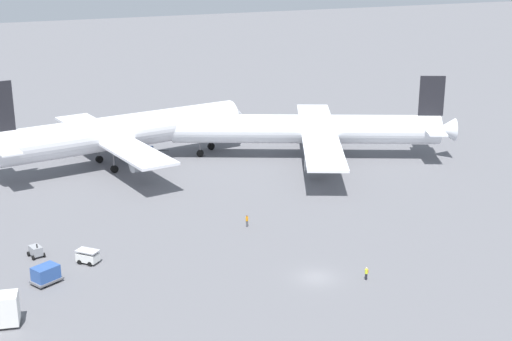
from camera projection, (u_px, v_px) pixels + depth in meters
name	position (u px, v px, depth m)	size (l,w,h in m)	color
ground_plane	(316.00, 277.00, 86.26)	(600.00, 600.00, 0.00)	slate
airliner_at_gate_left	(120.00, 133.00, 127.20)	(49.70, 40.18, 16.88)	silver
airliner_being_pushed	(309.00, 130.00, 131.86)	(50.13, 44.12, 15.04)	white
pushback_tug	(135.00, 149.00, 134.11)	(8.49, 5.78, 2.84)	#2D4C8C
gse_gpu_cart_small	(36.00, 251.00, 91.63)	(2.07, 2.43, 1.90)	gray
gse_container_dolly_flat	(46.00, 274.00, 84.41)	(3.85, 3.41, 2.15)	slate
gse_baggage_cart_trailing	(88.00, 257.00, 89.79)	(3.02, 3.06, 1.71)	silver
ground_crew_ramp_agent_by_cones	(366.00, 273.00, 85.42)	(0.36, 0.50, 1.58)	black
ground_crew_wing_walker_right	(247.00, 221.00, 101.10)	(0.36, 0.49, 1.73)	#4C4C51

